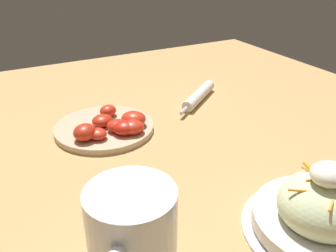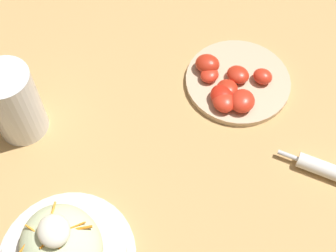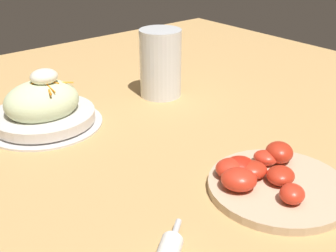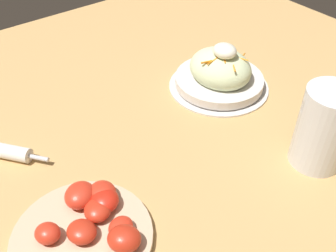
{
  "view_description": "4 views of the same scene",
  "coord_description": "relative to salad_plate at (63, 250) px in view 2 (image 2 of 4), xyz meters",
  "views": [
    {
      "loc": [
        -0.21,
        -0.45,
        0.35
      ],
      "look_at": [
        0.05,
        0.04,
        0.07
      ],
      "focal_mm": 39.27,
      "sensor_mm": 36.0,
      "label": 1
    },
    {
      "loc": [
        0.42,
        -0.18,
        0.73
      ],
      "look_at": [
        0.06,
        0.02,
        0.07
      ],
      "focal_mm": 50.0,
      "sensor_mm": 36.0,
      "label": 2
    },
    {
      "loc": [
        0.45,
        0.51,
        0.36
      ],
      "look_at": [
        0.06,
        0.04,
        0.06
      ],
      "focal_mm": 46.91,
      "sensor_mm": 36.0,
      "label": 3
    },
    {
      "loc": [
        -0.33,
        0.3,
        0.48
      ],
      "look_at": [
        0.06,
        0.0,
        0.07
      ],
      "focal_mm": 41.17,
      "sensor_mm": 36.0,
      "label": 4
    }
  ],
  "objects": [
    {
      "name": "ground_plane",
      "position": [
        -0.16,
        0.21,
        -0.03
      ],
      "size": [
        1.43,
        1.43,
        0.0
      ],
      "primitive_type": "plane",
      "color": "tan"
    },
    {
      "name": "beer_mug",
      "position": [
        -0.27,
        0.02,
        0.03
      ],
      "size": [
        0.12,
        0.14,
        0.14
      ],
      "color": "white",
      "rests_on": "ground_plane"
    },
    {
      "name": "salad_plate",
      "position": [
        0.0,
        0.0,
        0.0
      ],
      "size": [
        0.22,
        0.22,
        0.11
      ],
      "color": "silver",
      "rests_on": "ground_plane"
    },
    {
      "name": "tomato_plate",
      "position": [
        -0.16,
        0.4,
        -0.02
      ],
      "size": [
        0.2,
        0.2,
        0.04
      ],
      "color": "#D1B28E",
      "rests_on": "ground_plane"
    }
  ]
}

